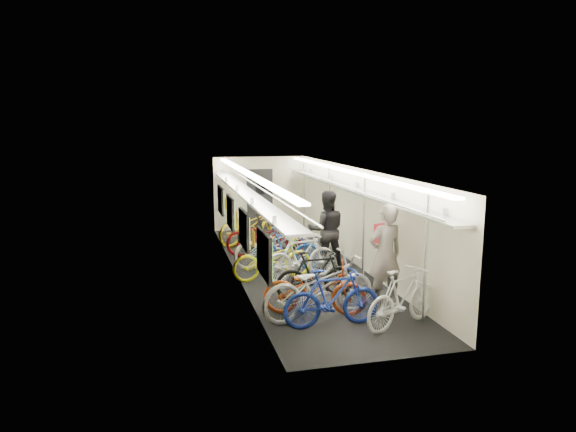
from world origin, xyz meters
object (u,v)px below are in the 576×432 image
passenger_near (385,255)px  passenger_mid (326,230)px  bicycle_1 (332,298)px  backpack (381,233)px  bicycle_0 (319,287)px

passenger_near → passenger_mid: size_ratio=1.04×
bicycle_1 → backpack: (1.50, 1.40, 0.76)m
bicycle_1 → backpack: bearing=-47.7°
bicycle_1 → passenger_near: passenger_near is taller
passenger_near → backpack: size_ratio=5.17×
bicycle_1 → passenger_near: size_ratio=0.88×
bicycle_0 → backpack: (1.59, 0.96, 0.70)m
passenger_near → backpack: (0.17, 0.59, 0.30)m
bicycle_1 → bicycle_0: bearing=11.0°
bicycle_0 → passenger_near: (1.42, 0.37, 0.40)m
bicycle_0 → passenger_mid: bearing=-31.8°
bicycle_0 → passenger_near: 1.52m
bicycle_0 → passenger_near: size_ratio=1.12×
bicycle_0 → passenger_near: bearing=-87.0°
bicycle_0 → bicycle_1: 0.46m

